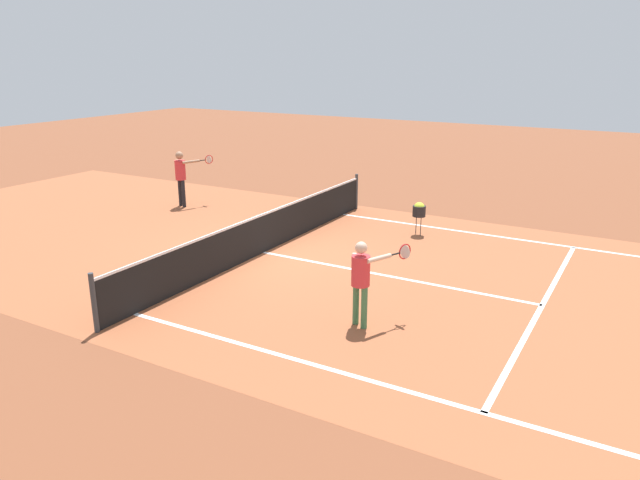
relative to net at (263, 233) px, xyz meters
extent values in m
plane|color=brown|center=(0.00, 0.00, -0.49)|extent=(60.00, 60.00, 0.00)
cube|color=#9E5433|center=(0.00, 0.00, -0.49)|extent=(10.62, 24.40, 0.00)
cube|color=white|center=(-4.11, -5.95, -0.49)|extent=(0.10, 11.89, 0.01)
cube|color=white|center=(4.11, -5.95, -0.49)|extent=(0.10, 11.89, 0.01)
cube|color=white|center=(0.00, -6.40, -0.49)|extent=(8.22, 0.10, 0.01)
cube|color=white|center=(0.00, -3.20, -0.49)|extent=(0.10, 6.40, 0.01)
cylinder|color=#33383D|center=(-4.96, 0.00, 0.04)|extent=(0.09, 0.09, 1.07)
cylinder|color=#33383D|center=(4.96, 0.00, 0.04)|extent=(0.09, 0.09, 1.07)
cube|color=black|center=(0.00, 0.00, -0.04)|extent=(9.93, 0.02, 0.91)
cube|color=white|center=(0.00, 0.00, 0.44)|extent=(9.93, 0.03, 0.05)
cylinder|color=#3F7247|center=(-2.47, -3.69, -0.11)|extent=(0.11, 0.11, 0.76)
cylinder|color=#3F7247|center=(-2.56, -3.89, -0.11)|extent=(0.11, 0.11, 0.76)
cylinder|color=red|center=(-2.52, -3.79, 0.53)|extent=(0.32, 0.32, 0.53)
sphere|color=beige|center=(-2.52, -3.79, 0.94)|extent=(0.21, 0.21, 0.21)
cylinder|color=beige|center=(-2.45, -3.63, 0.54)|extent=(0.08, 0.08, 0.52)
cylinder|color=beige|center=(-2.35, -4.05, 0.75)|extent=(0.51, 0.28, 0.08)
cylinder|color=black|center=(-2.01, -4.19, 0.75)|extent=(0.21, 0.11, 0.03)
torus|color=red|center=(-1.79, -4.29, 0.75)|extent=(0.27, 0.13, 0.28)
cylinder|color=silver|center=(-1.79, -4.29, 0.75)|extent=(0.10, 0.23, 0.25)
cylinder|color=black|center=(2.55, 4.93, -0.07)|extent=(0.11, 0.11, 0.85)
cylinder|color=black|center=(2.48, 4.72, -0.07)|extent=(0.11, 0.11, 0.85)
cylinder|color=red|center=(2.51, 4.82, 0.65)|extent=(0.32, 0.32, 0.59)
sphere|color=#A87A5B|center=(2.51, 4.82, 1.11)|extent=(0.23, 0.23, 0.23)
cylinder|color=#A87A5B|center=(2.57, 4.99, 0.66)|extent=(0.08, 0.08, 0.58)
cylinder|color=#A87A5B|center=(2.73, 4.57, 0.90)|extent=(0.57, 0.27, 0.08)
cylinder|color=black|center=(3.11, 4.44, 0.90)|extent=(0.22, 0.10, 0.03)
torus|color=red|center=(3.33, 4.36, 0.90)|extent=(0.27, 0.11, 0.28)
cylinder|color=silver|center=(3.33, 4.36, 0.90)|extent=(0.09, 0.24, 0.25)
cylinder|color=black|center=(3.24, -2.68, 0.15)|extent=(0.34, 0.34, 0.28)
cylinder|color=black|center=(3.14, -2.78, -0.24)|extent=(0.02, 0.02, 0.50)
cylinder|color=black|center=(3.34, -2.58, -0.24)|extent=(0.02, 0.02, 0.50)
sphere|color=#CCE033|center=(3.24, -2.68, 0.24)|extent=(0.29, 0.29, 0.29)
camera|label=1|loc=(-11.18, -7.94, 4.05)|focal=33.72mm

